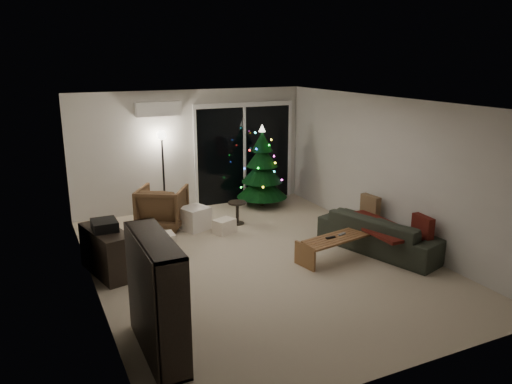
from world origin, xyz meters
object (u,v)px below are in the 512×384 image
bookshelf (141,299)px  armchair (162,207)px  christmas_tree (262,166)px  media_cabinet (107,252)px  sofa (382,233)px  coffee_table (338,249)px

bookshelf → armchair: bookshelf is taller
armchair → christmas_tree: 2.42m
bookshelf → media_cabinet: bookshelf is taller
armchair → sofa: armchair is taller
bookshelf → christmas_tree: bearing=27.4°
bookshelf → sofa: (4.30, 1.33, -0.36)m
armchair → christmas_tree: bearing=-137.5°
bookshelf → media_cabinet: 2.36m
bookshelf → sofa: size_ratio=0.63×
coffee_table → christmas_tree: (0.25, 3.26, 0.68)m
armchair → christmas_tree: christmas_tree is taller
media_cabinet → coffee_table: (3.39, -1.07, -0.14)m
sofa → christmas_tree: 3.32m
media_cabinet → armchair: bearing=39.9°
armchair → sofa: 4.07m
media_cabinet → coffee_table: 3.56m
christmas_tree → media_cabinet: bearing=-149.0°
sofa → bookshelf: bearing=90.1°
armchair → media_cabinet: bearing=84.8°
media_cabinet → sofa: size_ratio=0.52×
bookshelf → christmas_tree: (3.64, 4.53, 0.22)m
media_cabinet → armchair: (1.32, 1.74, 0.05)m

